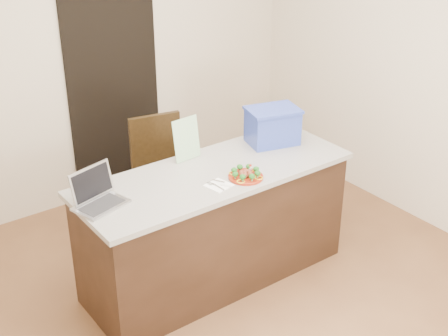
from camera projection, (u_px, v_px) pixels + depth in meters
ground at (235, 292)px, 4.71m from camera, size 4.00×4.00×0.00m
room_shell at (236, 88)px, 3.98m from camera, size 4.00×4.00×4.00m
doorway at (114, 92)px, 5.74m from camera, size 0.90×0.02×2.00m
island at (215, 225)px, 4.68m from camera, size 2.06×0.76×0.92m
plate at (246, 177)px, 4.38m from camera, size 0.25×0.25×0.02m
meatballs at (246, 173)px, 4.37m from camera, size 0.10×0.10×0.04m
broccoli at (246, 172)px, 4.36m from camera, size 0.21×0.21×0.04m
pepper_rings at (246, 175)px, 4.37m from camera, size 0.22×0.22×0.01m
napkin at (219, 185)px, 4.27m from camera, size 0.18×0.18×0.01m
fork at (215, 185)px, 4.27m from camera, size 0.04×0.16×0.00m
knife at (223, 184)px, 4.28m from camera, size 0.06×0.17×0.01m
yogurt_bottle at (250, 170)px, 4.43m from camera, size 0.03×0.03×0.07m
laptop at (97, 194)px, 4.04m from camera, size 0.38×0.34×0.23m
leaflet at (186, 139)px, 4.59m from camera, size 0.23×0.07×0.32m
blue_box at (273, 126)px, 4.85m from camera, size 0.46×0.38×0.29m
chair at (163, 166)px, 5.32m from camera, size 0.52×0.52×1.01m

